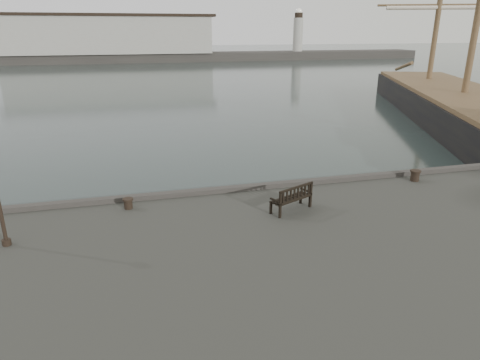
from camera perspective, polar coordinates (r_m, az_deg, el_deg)
The scene contains 6 objects.
ground at distance 17.14m, azimuth 3.54°, elevation -5.75°, with size 400.00×400.00×0.00m, color black.
breakwater at distance 106.75m, azimuth -15.08°, elevation 17.22°, with size 140.00×9.50×12.20m.
bench at distance 14.34m, azimuth 6.87°, elevation -3.01°, with size 1.61×1.12×0.88m.
bollard_left at distance 14.91m, azimuth -14.68°, elevation -3.05°, with size 0.35×0.35×0.36m, color black.
bollard_right at distance 18.42m, azimuth 22.31°, elevation 0.55°, with size 0.42×0.42×0.44m, color black.
tall_ship_main at distance 39.77m, azimuth 27.35°, elevation 7.78°, with size 20.64×36.67×27.46m.
Camera 1 is at (-4.92, -14.71, 7.29)m, focal length 32.00 mm.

